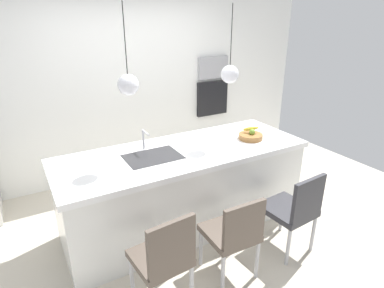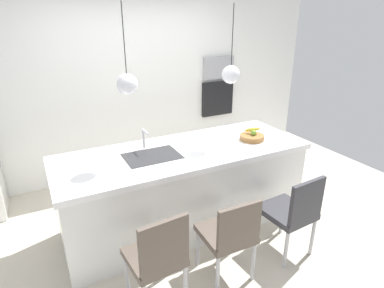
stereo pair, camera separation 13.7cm
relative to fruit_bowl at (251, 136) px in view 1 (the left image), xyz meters
name	(u,v)px [view 1 (the left image)]	position (x,y,z in m)	size (l,w,h in m)	color
floor	(185,222)	(-0.84, 0.09, -0.96)	(6.60, 6.60, 0.00)	beige
back_wall	(129,87)	(-0.84, 1.74, 0.34)	(6.00, 0.10, 2.60)	white
kitchen_island	(184,188)	(-0.84, 0.09, -0.50)	(2.71, 0.99, 0.92)	white
sink_basin	(153,157)	(-1.20, 0.09, -0.04)	(0.56, 0.40, 0.02)	#2D2D30
faucet	(144,137)	(-1.20, 0.30, 0.10)	(0.02, 0.17, 0.22)	silver
fruit_bowl	(251,136)	(0.00, 0.00, 0.00)	(0.28, 0.28, 0.15)	#9E6B38
microwave	(213,67)	(0.55, 1.67, 0.53)	(0.54, 0.08, 0.34)	#9E9EA3
oven	(212,98)	(0.55, 1.67, 0.03)	(0.56, 0.08, 0.56)	black
chair_near	(164,257)	(-1.53, -0.86, -0.46)	(0.46, 0.46, 0.90)	brown
chair_middle	(234,232)	(-0.85, -0.85, -0.48)	(0.44, 0.45, 0.84)	brown
chair_far	(293,208)	(-0.13, -0.86, -0.46)	(0.47, 0.50, 0.89)	#333338
pendant_light_left	(128,85)	(-1.40, 0.09, 0.72)	(0.19, 0.19, 0.79)	silver
pendant_light_right	(230,74)	(-0.27, 0.09, 0.72)	(0.19, 0.19, 0.79)	silver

